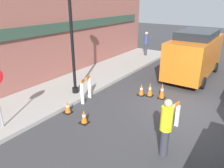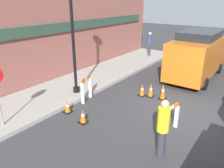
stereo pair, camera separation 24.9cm
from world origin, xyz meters
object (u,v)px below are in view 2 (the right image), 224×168
Objects in this scene: streetlamp_post at (72,20)px; person_worker at (163,127)px; work_van at (198,53)px; person_pedestrian at (150,43)px.

streetlamp_post is 5.78m from person_worker.
person_worker is 7.56m from work_van.
streetlamp_post is 2.84× the size of person_pedestrian.
person_pedestrian reaches higher than person_worker.
person_pedestrian is 0.34× the size of work_van.
person_pedestrian is (9.98, 5.49, 0.17)m from person_worker.
person_worker is 11.39m from person_pedestrian.
streetlamp_post reaches higher than work_van.
person_worker is at bearing -170.42° from work_van.
person_pedestrian is at bearing 59.12° from work_van.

